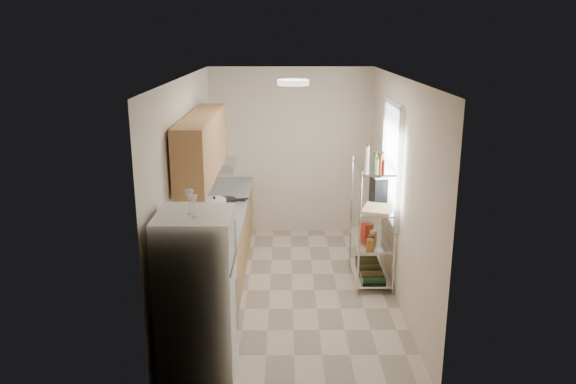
# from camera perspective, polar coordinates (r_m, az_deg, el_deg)

# --- Properties ---
(room) EXTENTS (2.52, 4.42, 2.62)m
(room) POSITION_cam_1_polar(r_m,az_deg,el_deg) (6.61, 0.46, 0.26)
(room) COLOR beige
(room) RESTS_ON ground
(counter_run) EXTENTS (0.63, 3.51, 0.90)m
(counter_run) POSITION_cam_1_polar(r_m,az_deg,el_deg) (7.34, -6.82, -5.21)
(counter_run) COLOR #A57946
(counter_run) RESTS_ON ground
(upper_cabinets) EXTENTS (0.33, 2.20, 0.72)m
(upper_cabinets) POSITION_cam_1_polar(r_m,az_deg,el_deg) (6.67, -8.68, 4.71)
(upper_cabinets) COLOR #A57946
(upper_cabinets) RESTS_ON room
(range_hood) EXTENTS (0.50, 0.60, 0.12)m
(range_hood) POSITION_cam_1_polar(r_m,az_deg,el_deg) (7.52, -7.28, 2.74)
(range_hood) COLOR #B7BABC
(range_hood) RESTS_ON room
(window) EXTENTS (0.06, 1.00, 1.46)m
(window) POSITION_cam_1_polar(r_m,az_deg,el_deg) (7.02, 10.49, 3.00)
(window) COLOR white
(window) RESTS_ON room
(bakers_rack) EXTENTS (0.45, 0.90, 1.73)m
(bakers_rack) POSITION_cam_1_polar(r_m,az_deg,el_deg) (7.04, 8.63, -0.59)
(bakers_rack) COLOR silver
(bakers_rack) RESTS_ON ground
(ceiling_dome) EXTENTS (0.34, 0.34, 0.05)m
(ceiling_dome) POSITION_cam_1_polar(r_m,az_deg,el_deg) (6.10, 0.52, 11.08)
(ceiling_dome) COLOR white
(ceiling_dome) RESTS_ON room
(refrigerator) EXTENTS (0.65, 0.65, 1.59)m
(refrigerator) POSITION_cam_1_polar(r_m,az_deg,el_deg) (5.15, -9.17, -10.62)
(refrigerator) COLOR white
(refrigerator) RESTS_ON ground
(wine_glass_a) EXTENTS (0.08, 0.08, 0.21)m
(wine_glass_a) POSITION_cam_1_polar(r_m,az_deg,el_deg) (4.81, -9.94, -1.03)
(wine_glass_a) COLOR silver
(wine_glass_a) RESTS_ON refrigerator
(wine_glass_b) EXTENTS (0.07, 0.07, 0.19)m
(wine_glass_b) POSITION_cam_1_polar(r_m,az_deg,el_deg) (4.72, -9.54, -1.47)
(wine_glass_b) COLOR silver
(wine_glass_b) RESTS_ON refrigerator
(rice_cooker) EXTENTS (0.29, 0.29, 0.23)m
(rice_cooker) POSITION_cam_1_polar(r_m,az_deg,el_deg) (6.91, -7.47, -1.63)
(rice_cooker) COLOR silver
(rice_cooker) RESTS_ON counter_run
(frying_pan_large) EXTENTS (0.29, 0.29, 0.05)m
(frying_pan_large) POSITION_cam_1_polar(r_m,az_deg,el_deg) (7.53, -6.74, -0.88)
(frying_pan_large) COLOR black
(frying_pan_large) RESTS_ON counter_run
(frying_pan_small) EXTENTS (0.26, 0.26, 0.05)m
(frying_pan_small) POSITION_cam_1_polar(r_m,az_deg,el_deg) (7.56, -6.13, -0.81)
(frying_pan_small) COLOR black
(frying_pan_small) RESTS_ON counter_run
(cutting_board) EXTENTS (0.45, 0.52, 0.03)m
(cutting_board) POSITION_cam_1_polar(r_m,az_deg,el_deg) (6.89, 9.10, -1.69)
(cutting_board) COLOR tan
(cutting_board) RESTS_ON bakers_rack
(espresso_machine) EXTENTS (0.21, 0.28, 0.30)m
(espresso_machine) POSITION_cam_1_polar(r_m,az_deg,el_deg) (7.35, 9.19, 0.52)
(espresso_machine) COLOR black
(espresso_machine) RESTS_ON bakers_rack
(storage_bag) EXTENTS (0.13, 0.15, 0.15)m
(storage_bag) POSITION_cam_1_polar(r_m,az_deg,el_deg) (7.33, 7.95, -3.77)
(storage_bag) COLOR #B12A15
(storage_bag) RESTS_ON bakers_rack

